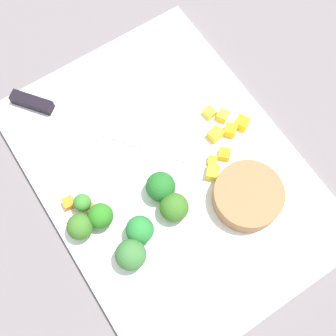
{
  "coord_description": "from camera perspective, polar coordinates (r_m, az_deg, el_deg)",
  "views": [
    {
      "loc": [
        -0.18,
        0.12,
        0.6
      ],
      "look_at": [
        0.0,
        0.0,
        0.02
      ],
      "focal_mm": 46.41,
      "sensor_mm": 36.0,
      "label": 1
    }
  ],
  "objects": [
    {
      "name": "ground_plane",
      "position": [
        0.63,
        -0.0,
        -0.69
      ],
      "size": [
        4.0,
        4.0,
        0.0
      ],
      "primitive_type": "plane",
      "color": "slate"
    },
    {
      "name": "cutting_board",
      "position": [
        0.63,
        -0.0,
        -0.51
      ],
      "size": [
        0.47,
        0.35,
        0.01
      ],
      "primitive_type": "cube",
      "color": "white",
      "rests_on": "ground_plane"
    },
    {
      "name": "prep_bowl",
      "position": [
        0.6,
        10.43,
        -3.65
      ],
      "size": [
        0.1,
        0.1,
        0.03
      ],
      "primitive_type": "cylinder",
      "color": "#94653E",
      "rests_on": "cutting_board"
    },
    {
      "name": "chef_knife",
      "position": [
        0.66,
        -12.0,
        6.55
      ],
      "size": [
        0.25,
        0.2,
        0.02
      ],
      "rotation": [
        0.0,
        0.0,
        3.79
      ],
      "color": "silver",
      "rests_on": "cutting_board"
    },
    {
      "name": "carrot_dice_0",
      "position": [
        0.61,
        -12.87,
        -4.5
      ],
      "size": [
        0.02,
        0.02,
        0.01
      ],
      "primitive_type": "cube",
      "rotation": [
        0.0,
        0.0,
        1.48
      ],
      "color": "orange",
      "rests_on": "cutting_board"
    },
    {
      "name": "carrot_dice_1",
      "position": [
        0.61,
        -10.11,
        -5.23
      ],
      "size": [
        0.02,
        0.02,
        0.01
      ],
      "primitive_type": "cube",
      "rotation": [
        0.0,
        0.0,
        1.76
      ],
      "color": "orange",
      "rests_on": "cutting_board"
    },
    {
      "name": "carrot_dice_2",
      "position": [
        0.61,
        -9.02,
        -5.36
      ],
      "size": [
        0.01,
        0.01,
        0.01
      ],
      "primitive_type": "cube",
      "rotation": [
        0.0,
        0.0,
        3.05
      ],
      "color": "orange",
      "rests_on": "cutting_board"
    },
    {
      "name": "pepper_dice_0",
      "position": [
        0.63,
        7.44,
        1.83
      ],
      "size": [
        0.02,
        0.02,
        0.01
      ],
      "primitive_type": "cube",
      "rotation": [
        0.0,
        0.0,
        2.37
      ],
      "color": "yellow",
      "rests_on": "cutting_board"
    },
    {
      "name": "pepper_dice_1",
      "position": [
        0.62,
        5.9,
        -0.53
      ],
      "size": [
        0.03,
        0.03,
        0.02
      ],
      "primitive_type": "cube",
      "rotation": [
        0.0,
        0.0,
        0.79
      ],
      "color": "yellow",
      "rests_on": "cutting_board"
    },
    {
      "name": "pepper_dice_2",
      "position": [
        0.64,
        8.28,
        4.83
      ],
      "size": [
        0.02,
        0.02,
        0.02
      ],
      "primitive_type": "cube",
      "rotation": [
        0.0,
        0.0,
        2.28
      ],
      "color": "yellow",
      "rests_on": "cutting_board"
    },
    {
      "name": "pepper_dice_3",
      "position": [
        0.62,
        5.83,
        0.98
      ],
      "size": [
        0.02,
        0.02,
        0.01
      ],
      "primitive_type": "cube",
      "rotation": [
        0.0,
        0.0,
        0.84
      ],
      "color": "yellow",
      "rests_on": "cutting_board"
    },
    {
      "name": "pepper_dice_4",
      "position": [
        0.66,
        5.46,
        7.27
      ],
      "size": [
        0.02,
        0.02,
        0.01
      ],
      "primitive_type": "cube",
      "rotation": [
        0.0,
        0.0,
        1.7
      ],
      "color": "yellow",
      "rests_on": "cutting_board"
    },
    {
      "name": "pepper_dice_5",
      "position": [
        0.65,
        7.2,
        6.85
      ],
      "size": [
        0.02,
        0.02,
        0.01
      ],
      "primitive_type": "cube",
      "rotation": [
        0.0,
        0.0,
        0.52
      ],
      "color": "yellow",
      "rests_on": "cutting_board"
    },
    {
      "name": "pepper_dice_6",
      "position": [
        0.64,
        6.24,
        4.44
      ],
      "size": [
        0.02,
        0.02,
        0.02
      ],
      "primitive_type": "cube",
      "rotation": [
        0.0,
        0.0,
        0.13
      ],
      "color": "yellow",
      "rests_on": "cutting_board"
    },
    {
      "name": "pepper_dice_7",
      "position": [
        0.65,
        9.48,
        6.13
      ],
      "size": [
        0.02,
        0.02,
        0.02
      ],
      "primitive_type": "cube",
      "rotation": [
        0.0,
        0.0,
        0.52
      ],
      "color": "yellow",
      "rests_on": "cutting_board"
    },
    {
      "name": "broccoli_floret_0",
      "position": [
        0.58,
        -3.72,
        -8.11
      ],
      "size": [
        0.04,
        0.04,
        0.04
      ],
      "color": "#98B16D",
      "rests_on": "cutting_board"
    },
    {
      "name": "broccoli_floret_1",
      "position": [
        0.59,
        -8.83,
        -6.23
      ],
      "size": [
        0.03,
        0.03,
        0.04
      ],
      "color": "#86BD5B",
      "rests_on": "cutting_board"
    },
    {
      "name": "broccoli_floret_2",
      "position": [
        0.57,
        -4.91,
        -11.31
      ],
      "size": [
        0.04,
        0.04,
        0.04
      ],
      "color": "#92AD5E",
      "rests_on": "cutting_board"
    },
    {
      "name": "broccoli_floret_3",
      "position": [
        0.59,
        -0.98,
        -2.47
      ],
      "size": [
        0.04,
        0.04,
        0.04
      ],
      "color": "#80B455",
      "rests_on": "cutting_board"
    },
    {
      "name": "broccoli_floret_4",
      "position": [
        0.59,
        -11.49,
        -7.56
      ],
      "size": [
        0.04,
        0.04,
        0.04
      ],
      "color": "#87BF5A",
      "rests_on": "cutting_board"
    },
    {
      "name": "broccoli_floret_5",
      "position": [
        0.58,
        0.81,
        -5.21
      ],
      "size": [
        0.04,
        0.04,
        0.04
      ],
      "color": "#84C167",
      "rests_on": "cutting_board"
    },
    {
      "name": "broccoli_floret_6",
      "position": [
        0.6,
        -11.18,
        -4.5
      ],
      "size": [
        0.02,
        0.02,
        0.03
      ],
      "color": "#86AB5B",
      "rests_on": "cutting_board"
    }
  ]
}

